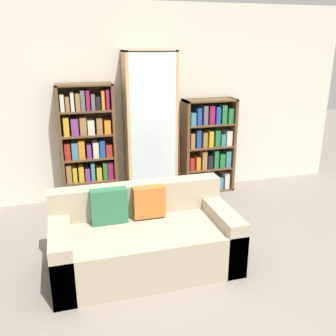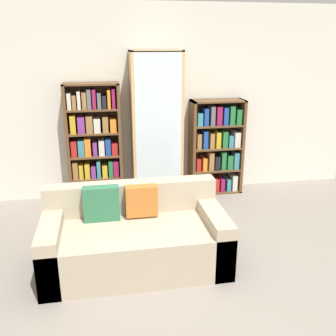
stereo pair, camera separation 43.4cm
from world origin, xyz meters
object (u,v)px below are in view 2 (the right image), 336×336
display_cabinet (157,127)px  wine_bottle (188,198)px  bookshelf_left (94,145)px  bookshelf_right (216,148)px  couch (135,238)px

display_cabinet → wine_bottle: (0.35, -0.52, -0.90)m
bookshelf_left → display_cabinet: display_cabinet is taller
bookshelf_right → wine_bottle: (-0.55, -0.54, -0.54)m
wine_bottle → display_cabinet: bearing=123.9°
couch → bookshelf_right: (1.40, 1.77, 0.39)m
display_cabinet → wine_bottle: 1.09m
display_cabinet → bookshelf_right: (0.90, 0.02, -0.35)m
wine_bottle → bookshelf_left: bearing=156.4°
couch → bookshelf_left: bookshelf_left is taller
couch → wine_bottle: couch is taller
couch → wine_bottle: (0.85, 1.23, -0.15)m
bookshelf_right → wine_bottle: 0.94m
bookshelf_left → display_cabinet: 0.91m
couch → wine_bottle: bearing=55.5°
couch → display_cabinet: size_ratio=0.87×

